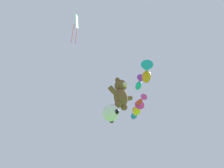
{
  "coord_description": "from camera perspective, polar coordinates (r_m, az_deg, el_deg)",
  "views": [
    {
      "loc": [
        -5.74,
        -2.77,
        1.58
      ],
      "look_at": [
        0.94,
        3.84,
        7.55
      ],
      "focal_mm": 28.0,
      "sensor_mm": 36.0,
      "label": 1
    }
  ],
  "objects": [
    {
      "name": "teddy_bear_kite",
      "position": [
        11.71,
        2.92,
        -3.19
      ],
      "size": [
        2.22,
        0.98,
        2.25
      ],
      "color": "brown"
    },
    {
      "name": "soccer_ball_kite",
      "position": [
        10.7,
        -0.31,
        -9.4
      ],
      "size": [
        1.15,
        1.15,
        1.06
      ],
      "color": "white"
    },
    {
      "name": "fish_kite_tangerine",
      "position": [
        13.13,
        11.23,
        3.66
      ],
      "size": [
        2.28,
        1.97,
        0.85
      ],
      "color": "orange"
    },
    {
      "name": "fish_kite_teal",
      "position": [
        14.94,
        8.9,
        0.37
      ],
      "size": [
        1.74,
        1.78,
        0.65
      ],
      "color": "#19ADB2"
    },
    {
      "name": "fish_kite_crimson",
      "position": [
        16.54,
        9.44,
        -5.23
      ],
      "size": [
        1.31,
        1.69,
        0.63
      ],
      "color": "red"
    },
    {
      "name": "fish_kite_goldfin",
      "position": [
        18.35,
        8.36,
        -8.15
      ],
      "size": [
        2.28,
        2.4,
        0.96
      ],
      "color": "yellow"
    },
    {
      "name": "fish_kite_cobalt",
      "position": [
        20.18,
        7.47,
        -9.63
      ],
      "size": [
        2.17,
        2.3,
        0.9
      ],
      "color": "blue"
    },
    {
      "name": "diamond_kite",
      "position": [
        11.33,
        -11.53,
        18.73
      ],
      "size": [
        0.77,
        0.81,
        2.39
      ],
      "color": "green"
    }
  ]
}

